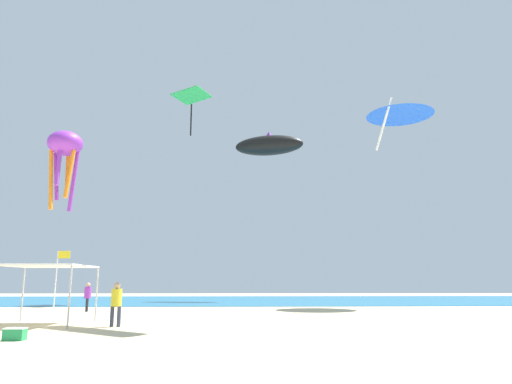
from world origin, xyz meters
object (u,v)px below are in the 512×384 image
at_px(kite_diamond_green, 192,98).
at_px(kite_inflatable_black, 269,145).
at_px(canopy_tent, 46,268).
at_px(person_leftmost, 116,300).
at_px(person_near_tent, 88,295).
at_px(kite_octopus_purple, 65,147).
at_px(banner_flag, 58,276).
at_px(kite_delta_blue, 399,110).
at_px(cooler_box, 15,334).

relative_size(kite_diamond_green, kite_inflatable_black, 0.54).
relative_size(canopy_tent, person_leftmost, 2.03).
height_order(canopy_tent, person_near_tent, canopy_tent).
bearing_deg(kite_inflatable_black, kite_octopus_purple, -109.34).
xyz_separation_m(canopy_tent, person_near_tent, (-0.99, 8.59, -1.25)).
distance_m(banner_flag, kite_inflatable_black, 27.31).
bearing_deg(canopy_tent, person_leftmost, -16.49).
relative_size(canopy_tent, banner_flag, 1.07).
relative_size(kite_octopus_purple, kite_inflatable_black, 0.62).
height_order(person_near_tent, kite_diamond_green, kite_diamond_green).
height_order(person_leftmost, kite_octopus_purple, kite_octopus_purple).
distance_m(canopy_tent, kite_diamond_green, 25.57).
bearing_deg(canopy_tent, kite_inflatable_black, 67.20).
height_order(person_near_tent, kite_delta_blue, kite_delta_blue).
bearing_deg(cooler_box, banner_flag, 104.19).
bearing_deg(kite_delta_blue, kite_inflatable_black, 90.20).
distance_m(person_near_tent, kite_octopus_purple, 8.43).
distance_m(person_near_tent, banner_flag, 5.00).
xyz_separation_m(cooler_box, kite_delta_blue, (18.19, 18.56, 14.05)).
distance_m(person_near_tent, kite_diamond_green, 20.74).
bearing_deg(kite_diamond_green, person_leftmost, 24.72).
relative_size(canopy_tent, kite_diamond_green, 0.86).
bearing_deg(kite_inflatable_black, canopy_tent, -98.42).
distance_m(kite_diamond_green, kite_inflatable_black, 9.04).
distance_m(person_leftmost, kite_octopus_purple, 11.84).
relative_size(person_near_tent, banner_flag, 0.52).
xyz_separation_m(kite_octopus_purple, kite_inflatable_black, (12.48, 18.70, 5.84)).
bearing_deg(person_leftmost, canopy_tent, -179.47).
distance_m(person_leftmost, kite_diamond_green, 26.83).
bearing_deg(kite_octopus_purple, person_leftmost, 39.04).
bearing_deg(person_leftmost, kite_inflatable_black, 91.01).
height_order(person_near_tent, kite_inflatable_black, kite_inflatable_black).
xyz_separation_m(canopy_tent, person_leftmost, (3.06, -0.91, -1.24)).
distance_m(cooler_box, kite_octopus_purple, 14.65).
bearing_deg(kite_octopus_purple, cooler_box, 19.85).
bearing_deg(banner_flag, canopy_tent, -76.07).
distance_m(cooler_box, kite_inflatable_black, 34.56).
height_order(person_leftmost, kite_delta_blue, kite_delta_blue).
height_order(banner_flag, kite_octopus_purple, kite_octopus_purple).
bearing_deg(kite_octopus_purple, banner_flag, 27.27).
xyz_separation_m(cooler_box, kite_inflatable_black, (9.17, 29.94, 14.63)).
height_order(person_near_tent, banner_flag, banner_flag).
bearing_deg(canopy_tent, kite_diamond_green, 80.54).
height_order(kite_diamond_green, kite_octopus_purple, kite_diamond_green).
bearing_deg(cooler_box, kite_octopus_purple, 106.44).
bearing_deg(kite_diamond_green, canopy_tent, 16.04).
height_order(person_leftmost, banner_flag, banner_flag).
xyz_separation_m(canopy_tent, cooler_box, (1.29, -5.05, -2.03)).
distance_m(kite_octopus_purple, kite_inflatable_black, 23.23).
relative_size(person_near_tent, person_leftmost, 0.99).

